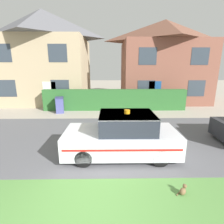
{
  "coord_description": "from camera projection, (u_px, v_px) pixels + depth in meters",
  "views": [
    {
      "loc": [
        0.53,
        -3.38,
        3.22
      ],
      "look_at": [
        0.67,
        4.97,
        1.05
      ],
      "focal_mm": 28.0,
      "sensor_mm": 36.0,
      "label": 1
    }
  ],
  "objects": [
    {
      "name": "cat",
      "position": [
        183.0,
        190.0,
        4.53
      ],
      "size": [
        0.31,
        0.25,
        0.27
      ],
      "rotation": [
        0.0,
        0.0,
        0.75
      ],
      "color": "brown",
      "rests_on": "ground"
    },
    {
      "name": "wheelie_bin",
      "position": [
        60.0,
        105.0,
        12.46
      ],
      "size": [
        0.66,
        0.73,
        1.15
      ],
      "rotation": [
        0.0,
        0.0,
        0.2
      ],
      "color": "#474C8C",
      "rests_on": "ground"
    },
    {
      "name": "lawn_verge",
      "position": [
        88.0,
        202.0,
        4.27
      ],
      "size": [
        28.0,
        1.85,
        0.01
      ],
      "primitive_type": "cube",
      "color": "#568C42",
      "rests_on": "ground"
    },
    {
      "name": "road_strip",
      "position": [
        98.0,
        138.0,
        8.17
      ],
      "size": [
        28.0,
        6.21,
        0.01
      ],
      "primitive_type": "cube",
      "color": "#5B5B60",
      "rests_on": "ground"
    },
    {
      "name": "garden_hedge",
      "position": [
        115.0,
        100.0,
        13.23
      ],
      "size": [
        10.7,
        0.53,
        1.57
      ],
      "primitive_type": "cube",
      "color": "#2D662D",
      "rests_on": "ground"
    },
    {
      "name": "ground_plane",
      "position": [
        87.0,
        209.0,
        4.07
      ],
      "size": [
        80.0,
        80.0,
        0.0
      ],
      "primitive_type": "plane",
      "color": "#A89E8E"
    },
    {
      "name": "house_right",
      "position": [
        163.0,
        61.0,
        16.24
      ],
      "size": [
        7.81,
        5.74,
        7.27
      ],
      "color": "brown",
      "rests_on": "ground"
    },
    {
      "name": "house_left",
      "position": [
        45.0,
        57.0,
        15.99
      ],
      "size": [
        7.85,
        6.65,
        8.08
      ],
      "color": "tan",
      "rests_on": "ground"
    },
    {
      "name": "police_car",
      "position": [
        122.0,
        136.0,
        6.41
      ],
      "size": [
        4.09,
        1.84,
        1.73
      ],
      "rotation": [
        0.0,
        0.0,
        3.14
      ],
      "color": "black",
      "rests_on": "road_strip"
    }
  ]
}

